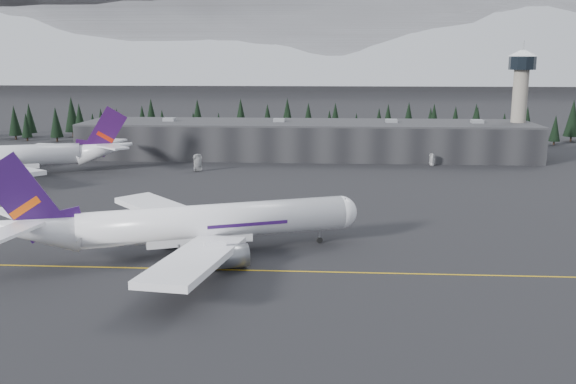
# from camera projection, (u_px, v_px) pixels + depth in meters

# --- Properties ---
(ground) EXTENTS (1400.00, 1400.00, 0.00)m
(ground) POSITION_uv_depth(u_px,v_px,m) (280.00, 267.00, 109.98)
(ground) COLOR black
(ground) RESTS_ON ground
(taxiline) EXTENTS (400.00, 0.40, 0.02)m
(taxiline) POSITION_uv_depth(u_px,v_px,m) (280.00, 271.00, 108.02)
(taxiline) COLOR gold
(taxiline) RESTS_ON ground
(terminal) EXTENTS (160.00, 30.00, 12.60)m
(terminal) POSITION_uv_depth(u_px,v_px,m) (307.00, 139.00, 230.73)
(terminal) COLOR black
(terminal) RESTS_ON ground
(control_tower) EXTENTS (10.00, 10.00, 37.70)m
(control_tower) POSITION_uv_depth(u_px,v_px,m) (520.00, 92.00, 225.40)
(control_tower) COLOR gray
(control_tower) RESTS_ON ground
(treeline) EXTENTS (360.00, 20.00, 15.00)m
(treeline) POSITION_uv_depth(u_px,v_px,m) (310.00, 125.00, 266.61)
(treeline) COLOR black
(treeline) RESTS_ON ground
(mountain_ridge) EXTENTS (4400.00, 900.00, 420.00)m
(mountain_ridge) POSITION_uv_depth(u_px,v_px,m) (325.00, 78.00, 1086.41)
(mountain_ridge) COLOR white
(mountain_ridge) RESTS_ON ground
(jet_main) EXTENTS (66.26, 59.30, 20.15)m
(jet_main) POSITION_uv_depth(u_px,v_px,m) (183.00, 225.00, 115.81)
(jet_main) COLOR white
(jet_main) RESTS_ON ground
(jet_parked) EXTENTS (67.57, 60.69, 20.47)m
(jet_parked) POSITION_uv_depth(u_px,v_px,m) (15.00, 156.00, 194.97)
(jet_parked) COLOR white
(jet_parked) RESTS_ON ground
(gse_vehicle_a) EXTENTS (3.92, 6.07, 1.56)m
(gse_vehicle_a) POSITION_uv_depth(u_px,v_px,m) (198.00, 169.00, 201.94)
(gse_vehicle_a) COLOR #BABABC
(gse_vehicle_a) RESTS_ON ground
(gse_vehicle_b) EXTENTS (4.38, 3.79, 1.42)m
(gse_vehicle_b) POSITION_uv_depth(u_px,v_px,m) (432.00, 164.00, 212.27)
(gse_vehicle_b) COLOR silver
(gse_vehicle_b) RESTS_ON ground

